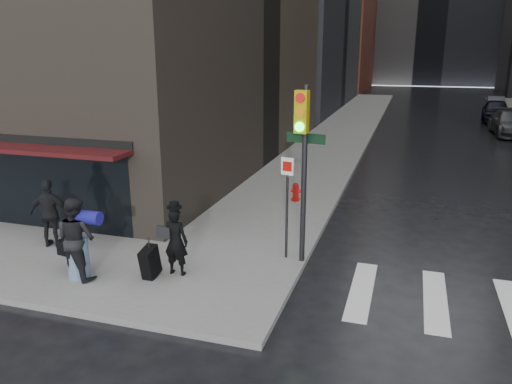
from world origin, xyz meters
TOP-DOWN VIEW (x-y plane):
  - ground at (0.00, 0.00)m, footprint 140.00×140.00m
  - sidewalk_left at (0.00, 27.00)m, footprint 4.00×50.00m
  - storefront at (-7.00, 1.90)m, footprint 8.40×1.11m
  - man_overcoat at (-0.88, 0.17)m, footprint 0.94×0.90m
  - man_jeans at (-2.88, -0.59)m, footprint 1.37×0.93m
  - man_greycoat at (-4.77, 0.85)m, footprint 1.17×0.72m
  - traffic_light at (1.84, 1.81)m, footprint 1.08×0.58m
  - fire_hydrant at (0.58, 6.95)m, footprint 0.37×0.29m
  - parked_car_3 at (10.41, 25.71)m, footprint 2.37×5.43m
  - parked_car_4 at (10.41, 32.41)m, footprint 2.39×4.98m
  - parked_car_5 at (11.28, 39.10)m, footprint 1.77×4.20m

SIDE VIEW (x-z plane):
  - ground at x=0.00m, z-range 0.00..0.00m
  - sidewalk_left at x=0.00m, z-range 0.00..0.15m
  - fire_hydrant at x=0.58m, z-range 0.11..0.77m
  - parked_car_5 at x=11.28m, z-range 0.00..1.35m
  - parked_car_3 at x=10.41m, z-range 0.00..1.55m
  - parked_car_4 at x=10.41m, z-range 0.00..1.64m
  - man_overcoat at x=-0.88m, z-range 0.00..1.82m
  - man_greycoat at x=-4.77m, z-range 0.15..2.01m
  - man_jeans at x=-2.88m, z-range 0.15..2.11m
  - storefront at x=-7.00m, z-range 0.41..3.24m
  - traffic_light at x=1.84m, z-range 0.79..5.17m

